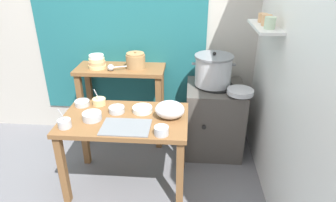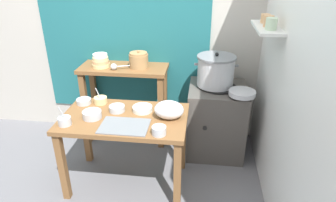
{
  "view_description": "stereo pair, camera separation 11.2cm",
  "coord_description": "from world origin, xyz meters",
  "px_view_note": "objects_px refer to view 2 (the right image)",
  "views": [
    {
      "loc": [
        0.63,
        -2.19,
        1.98
      ],
      "look_at": [
        0.44,
        0.2,
        0.82
      ],
      "focal_mm": 31.87,
      "sensor_mm": 36.0,
      "label": 1
    },
    {
      "loc": [
        0.74,
        -2.18,
        1.98
      ],
      "look_at": [
        0.44,
        0.2,
        0.82
      ],
      "focal_mm": 31.87,
      "sensor_mm": 36.0,
      "label": 2
    }
  ],
  "objects_px": {
    "steamer_pot": "(216,71)",
    "prep_bowl_4": "(65,121)",
    "stove_block": "(216,120)",
    "plastic_bag": "(169,110)",
    "prep_bowl_3": "(142,109)",
    "prep_table": "(125,127)",
    "prep_bowl_0": "(101,100)",
    "prep_bowl_6": "(159,130)",
    "back_shelf_table": "(125,85)",
    "ladle": "(115,67)",
    "prep_bowl_1": "(92,114)",
    "serving_tray": "(125,126)",
    "bowl_stack_enamel": "(101,61)",
    "prep_bowl_2": "(117,108)",
    "prep_bowl_5": "(84,101)",
    "clay_pot": "(139,60)",
    "wide_pan": "(242,93)"
  },
  "relations": [
    {
      "from": "back_shelf_table",
      "to": "plastic_bag",
      "type": "distance_m",
      "value": 0.97
    },
    {
      "from": "plastic_bag",
      "to": "back_shelf_table",
      "type": "bearing_deg",
      "value": 127.95
    },
    {
      "from": "prep_table",
      "to": "prep_bowl_1",
      "type": "distance_m",
      "value": 0.31
    },
    {
      "from": "prep_bowl_0",
      "to": "prep_bowl_2",
      "type": "xyz_separation_m",
      "value": [
        0.2,
        -0.14,
        -0.0
      ]
    },
    {
      "from": "prep_bowl_1",
      "to": "prep_bowl_3",
      "type": "bearing_deg",
      "value": 23.55
    },
    {
      "from": "prep_bowl_3",
      "to": "prep_bowl_1",
      "type": "bearing_deg",
      "value": -156.45
    },
    {
      "from": "steamer_pot",
      "to": "prep_bowl_6",
      "type": "distance_m",
      "value": 1.04
    },
    {
      "from": "prep_table",
      "to": "prep_bowl_0",
      "type": "bearing_deg",
      "value": 141.29
    },
    {
      "from": "clay_pot",
      "to": "prep_bowl_5",
      "type": "relative_size",
      "value": 1.5
    },
    {
      "from": "stove_block",
      "to": "prep_bowl_0",
      "type": "xyz_separation_m",
      "value": [
        -1.12,
        -0.42,
        0.37
      ]
    },
    {
      "from": "back_shelf_table",
      "to": "ladle",
      "type": "bearing_deg",
      "value": -120.99
    },
    {
      "from": "stove_block",
      "to": "prep_bowl_4",
      "type": "height_order",
      "value": "prep_bowl_4"
    },
    {
      "from": "prep_table",
      "to": "back_shelf_table",
      "type": "bearing_deg",
      "value": 104.45
    },
    {
      "from": "steamer_pot",
      "to": "prep_bowl_4",
      "type": "bearing_deg",
      "value": -145.09
    },
    {
      "from": "plastic_bag",
      "to": "prep_bowl_3",
      "type": "bearing_deg",
      "value": 158.05
    },
    {
      "from": "prep_bowl_6",
      "to": "prep_table",
      "type": "bearing_deg",
      "value": 144.05
    },
    {
      "from": "clay_pot",
      "to": "prep_bowl_6",
      "type": "relative_size",
      "value": 1.79
    },
    {
      "from": "plastic_bag",
      "to": "prep_bowl_5",
      "type": "bearing_deg",
      "value": 167.62
    },
    {
      "from": "stove_block",
      "to": "prep_bowl_4",
      "type": "bearing_deg",
      "value": -146.55
    },
    {
      "from": "steamer_pot",
      "to": "prep_bowl_3",
      "type": "xyz_separation_m",
      "value": [
        -0.65,
        -0.55,
        -0.19
      ]
    },
    {
      "from": "plastic_bag",
      "to": "prep_bowl_6",
      "type": "distance_m",
      "value": 0.28
    },
    {
      "from": "plastic_bag",
      "to": "prep_bowl_6",
      "type": "relative_size",
      "value": 2.21
    },
    {
      "from": "serving_tray",
      "to": "prep_bowl_6",
      "type": "distance_m",
      "value": 0.31
    },
    {
      "from": "prep_table",
      "to": "prep_bowl_1",
      "type": "bearing_deg",
      "value": -168.02
    },
    {
      "from": "ladle",
      "to": "prep_bowl_1",
      "type": "xyz_separation_m",
      "value": [
        -0.0,
        -0.73,
        -0.18
      ]
    },
    {
      "from": "prep_bowl_6",
      "to": "prep_bowl_4",
      "type": "bearing_deg",
      "value": 176.3
    },
    {
      "from": "steamer_pot",
      "to": "bowl_stack_enamel",
      "type": "distance_m",
      "value": 1.24
    },
    {
      "from": "prep_bowl_4",
      "to": "bowl_stack_enamel",
      "type": "bearing_deg",
      "value": 89.37
    },
    {
      "from": "wide_pan",
      "to": "prep_bowl_1",
      "type": "xyz_separation_m",
      "value": [
        -1.32,
        -0.5,
        -0.05
      ]
    },
    {
      "from": "prep_bowl_0",
      "to": "prep_table",
      "type": "bearing_deg",
      "value": -38.71
    },
    {
      "from": "serving_tray",
      "to": "prep_bowl_3",
      "type": "bearing_deg",
      "value": 72.43
    },
    {
      "from": "bowl_stack_enamel",
      "to": "prep_bowl_6",
      "type": "distance_m",
      "value": 1.29
    },
    {
      "from": "plastic_bag",
      "to": "prep_bowl_1",
      "type": "bearing_deg",
      "value": -173.56
    },
    {
      "from": "clay_pot",
      "to": "prep_bowl_2",
      "type": "relative_size",
      "value": 1.46
    },
    {
      "from": "stove_block",
      "to": "serving_tray",
      "type": "xyz_separation_m",
      "value": [
        -0.79,
        -0.82,
        0.34
      ]
    },
    {
      "from": "prep_bowl_5",
      "to": "prep_bowl_3",
      "type": "bearing_deg",
      "value": -7.92
    },
    {
      "from": "wide_pan",
      "to": "prep_bowl_3",
      "type": "height_order",
      "value": "wide_pan"
    },
    {
      "from": "bowl_stack_enamel",
      "to": "prep_bowl_3",
      "type": "relative_size",
      "value": 1.06
    },
    {
      "from": "wide_pan",
      "to": "prep_bowl_6",
      "type": "bearing_deg",
      "value": -135.13
    },
    {
      "from": "plastic_bag",
      "to": "prep_bowl_1",
      "type": "relative_size",
      "value": 1.55
    },
    {
      "from": "clay_pot",
      "to": "prep_bowl_6",
      "type": "xyz_separation_m",
      "value": [
        0.37,
        -1.03,
        -0.22
      ]
    },
    {
      "from": "bowl_stack_enamel",
      "to": "prep_bowl_4",
      "type": "relative_size",
      "value": 1.05
    },
    {
      "from": "prep_bowl_0",
      "to": "clay_pot",
      "type": "bearing_deg",
      "value": 64.37
    },
    {
      "from": "clay_pot",
      "to": "prep_bowl_1",
      "type": "distance_m",
      "value": 0.9
    },
    {
      "from": "prep_bowl_3",
      "to": "back_shelf_table",
      "type": "bearing_deg",
      "value": 117.24
    },
    {
      "from": "prep_bowl_2",
      "to": "prep_bowl_4",
      "type": "height_order",
      "value": "prep_bowl_4"
    },
    {
      "from": "serving_tray",
      "to": "wide_pan",
      "type": "xyz_separation_m",
      "value": [
        1.0,
        0.62,
        0.08
      ]
    },
    {
      "from": "clay_pot",
      "to": "prep_bowl_1",
      "type": "relative_size",
      "value": 1.26
    },
    {
      "from": "back_shelf_table",
      "to": "prep_bowl_3",
      "type": "relative_size",
      "value": 5.38
    },
    {
      "from": "prep_bowl_1",
      "to": "serving_tray",
      "type": "bearing_deg",
      "value": -19.74
    }
  ]
}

